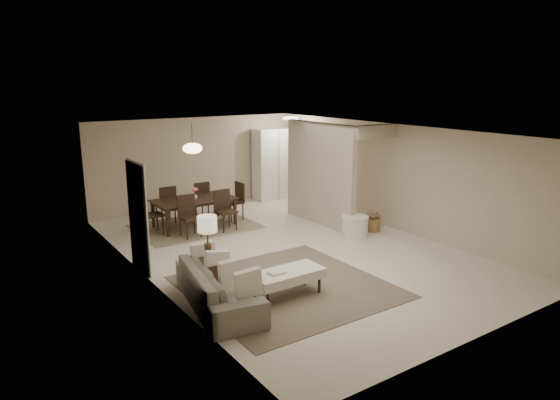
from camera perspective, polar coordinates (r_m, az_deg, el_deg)
floor at (r=10.57m, az=0.98°, el=-5.70°), size 9.00×9.00×0.00m
ceiling at (r=10.03m, az=1.04°, el=7.91°), size 9.00×9.00×0.00m
back_wall at (r=14.09m, az=-9.57°, el=4.22°), size 6.00×0.00×6.00m
left_wall at (r=8.90m, az=-15.02°, el=-1.47°), size 0.00×9.00×9.00m
right_wall at (r=12.17m, az=12.67°, el=2.62°), size 0.00×9.00×9.00m
partition at (r=12.27m, az=4.55°, el=3.00°), size 0.15×2.50×2.50m
doorway at (r=9.52m, az=-15.97°, el=-1.99°), size 0.04×0.90×2.04m
pantry_cabinet at (r=14.94m, az=-0.74°, el=4.15°), size 1.20×0.55×2.10m
flush_light at (r=13.96m, az=1.23°, el=9.32°), size 0.44×0.44×0.05m
living_rug at (r=8.75m, az=0.77°, el=-9.88°), size 3.20×3.20×0.01m
sofa at (r=8.01m, az=-7.03°, el=-9.80°), size 2.32×1.23×0.65m
ottoman_bench at (r=8.28m, az=0.83°, el=-8.66°), size 1.24×0.58×0.44m
side_table at (r=8.41m, az=-8.11°, el=-8.83°), size 0.67×0.67×0.60m
table_lamp at (r=8.12m, az=-8.32°, el=-3.18°), size 0.32×0.32×0.76m
round_pouf at (r=11.49m, az=8.55°, el=-3.03°), size 0.61×0.61×0.48m
wicker_basket at (r=12.03m, az=10.56°, el=-2.80°), size 0.46×0.46×0.30m
dining_rug at (r=12.38m, az=-9.61°, el=-2.97°), size 2.80×2.10×0.01m
dining_table at (r=12.29m, az=-9.67°, el=-1.47°), size 1.98×1.13×0.69m
dining_chairs at (r=12.26m, az=-9.70°, el=-0.85°), size 2.58×1.89×0.96m
vase at (r=12.19m, az=-9.75°, el=0.44°), size 0.16×0.16×0.15m
yellow_mat at (r=13.60m, az=3.69°, el=-1.31°), size 1.04×0.76×0.01m
pendant_light at (r=11.99m, az=-9.97°, el=5.84°), size 0.46×0.46×0.71m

